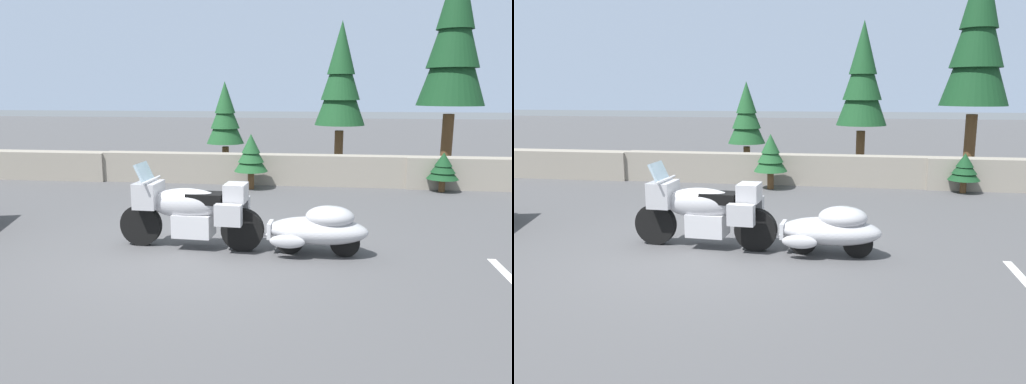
% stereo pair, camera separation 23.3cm
% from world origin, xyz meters
% --- Properties ---
extents(ground_plane, '(80.00, 80.00, 0.00)m').
position_xyz_m(ground_plane, '(0.00, 0.00, 0.00)').
color(ground_plane, '#4C4C4F').
extents(stone_guard_wall, '(24.00, 0.59, 0.80)m').
position_xyz_m(stone_guard_wall, '(-0.08, 5.91, 0.40)').
color(stone_guard_wall, gray).
rests_on(stone_guard_wall, ground).
extents(distant_ridgeline, '(240.00, 80.00, 16.00)m').
position_xyz_m(distant_ridgeline, '(0.00, 95.89, 8.00)').
color(distant_ridgeline, '#8C9EB7').
rests_on(distant_ridgeline, ground).
extents(touring_motorcycle, '(2.31, 0.81, 1.33)m').
position_xyz_m(touring_motorcycle, '(-0.13, 0.27, 0.62)').
color(touring_motorcycle, black).
rests_on(touring_motorcycle, ground).
extents(car_shaped_trailer, '(2.22, 0.81, 0.76)m').
position_xyz_m(car_shaped_trailer, '(1.85, 0.17, 0.41)').
color(car_shaped_trailer, black).
rests_on(car_shaped_trailer, ground).
extents(pine_tree_tall, '(1.84, 1.84, 6.22)m').
position_xyz_m(pine_tree_tall, '(5.43, 7.79, 3.89)').
color(pine_tree_tall, brown).
rests_on(pine_tree_tall, ground).
extents(pine_tree_secondary, '(1.47, 1.47, 4.42)m').
position_xyz_m(pine_tree_secondary, '(2.38, 8.00, 2.77)').
color(pine_tree_secondary, brown).
rests_on(pine_tree_secondary, ground).
extents(pine_tree_far_right, '(1.12, 1.12, 2.72)m').
position_xyz_m(pine_tree_far_right, '(-1.00, 7.69, 1.70)').
color(pine_tree_far_right, brown).
rests_on(pine_tree_far_right, ground).
extents(pine_sapling_near, '(0.85, 0.85, 1.39)m').
position_xyz_m(pine_sapling_near, '(0.13, 5.19, 0.87)').
color(pine_sapling_near, brown).
rests_on(pine_sapling_near, ground).
extents(pine_sapling_farther, '(0.76, 0.76, 0.97)m').
position_xyz_m(pine_sapling_farther, '(4.82, 5.42, 0.61)').
color(pine_sapling_farther, brown).
rests_on(pine_sapling_farther, ground).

